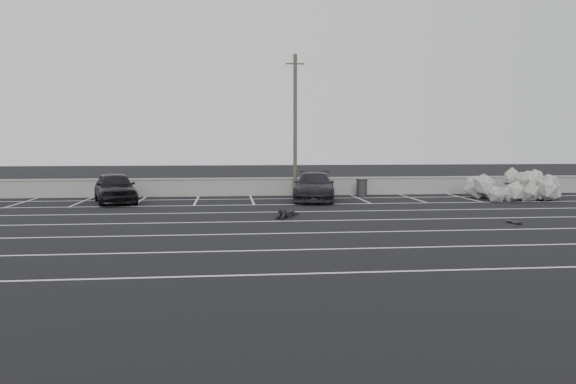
{
  "coord_description": "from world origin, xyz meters",
  "views": [
    {
      "loc": [
        -3.3,
        -18.98,
        3.1
      ],
      "look_at": [
        -0.73,
        4.88,
        1.0
      ],
      "focal_mm": 35.0,
      "sensor_mm": 36.0,
      "label": 1
    }
  ],
  "objects": [
    {
      "name": "stall_lines",
      "position": [
        -0.08,
        4.41,
        0.0
      ],
      "size": [
        36.0,
        20.05,
        0.01
      ],
      "color": "silver",
      "rests_on": "ground"
    },
    {
      "name": "ground",
      "position": [
        0.0,
        0.0,
        0.0
      ],
      "size": [
        120.0,
        120.0,
        0.0
      ],
      "primitive_type": "plane",
      "color": "black",
      "rests_on": "ground"
    },
    {
      "name": "car_left",
      "position": [
        -9.12,
        10.75,
        0.8
      ],
      "size": [
        3.14,
        5.02,
        1.59
      ],
      "primitive_type": "imported",
      "rotation": [
        0.0,
        0.0,
        0.29
      ],
      "color": "black",
      "rests_on": "ground"
    },
    {
      "name": "trash_bin",
      "position": [
        4.42,
        12.77,
        0.52
      ],
      "size": [
        0.67,
        0.67,
        1.02
      ],
      "rotation": [
        0.0,
        0.0,
        -0.0
      ],
      "color": "#27272A",
      "rests_on": "ground"
    },
    {
      "name": "utility_pole",
      "position": [
        0.57,
        13.2,
        4.12
      ],
      "size": [
        1.09,
        0.22,
        8.14
      ],
      "color": "#4C4238",
      "rests_on": "ground"
    },
    {
      "name": "car_right",
      "position": [
        1.33,
        10.84,
        0.76
      ],
      "size": [
        2.99,
        5.53,
        1.52
      ],
      "primitive_type": "imported",
      "rotation": [
        0.0,
        0.0,
        -0.17
      ],
      "color": "black",
      "rests_on": "ground"
    },
    {
      "name": "seawall",
      "position": [
        0.0,
        14.0,
        0.55
      ],
      "size": [
        50.0,
        0.45,
        1.06
      ],
      "color": "gray",
      "rests_on": "ground"
    },
    {
      "name": "riprap_pile",
      "position": [
        12.69,
        10.08,
        0.58
      ],
      "size": [
        5.07,
        3.66,
        1.5
      ],
      "color": "#ABA7A0",
      "rests_on": "ground"
    },
    {
      "name": "person",
      "position": [
        -0.79,
        4.47,
        0.22
      ],
      "size": [
        2.45,
        2.82,
        0.44
      ],
      "primitive_type": null,
      "rotation": [
        0.0,
        0.0,
        -0.4
      ],
      "color": "black",
      "rests_on": "ground"
    },
    {
      "name": "skateboard",
      "position": [
        7.66,
        1.39,
        0.07
      ],
      "size": [
        0.38,
        0.76,
        0.09
      ],
      "rotation": [
        0.0,
        0.0,
        0.27
      ],
      "color": "black",
      "rests_on": "ground"
    }
  ]
}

